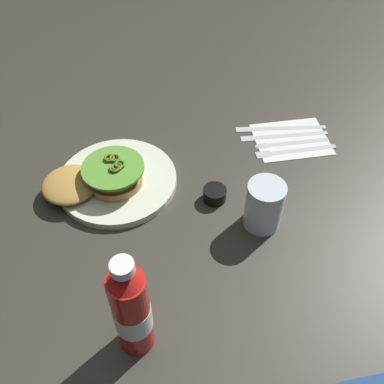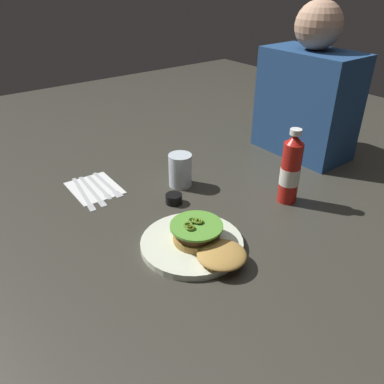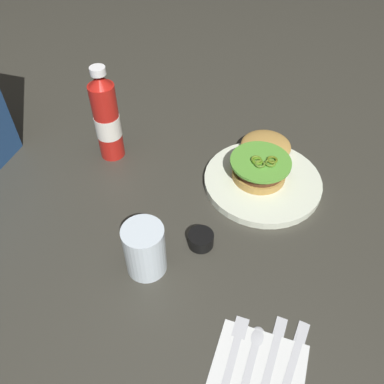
{
  "view_description": "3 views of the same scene",
  "coord_description": "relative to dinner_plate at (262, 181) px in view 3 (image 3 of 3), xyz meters",
  "views": [
    {
      "loc": [
        0.13,
        0.58,
        0.69
      ],
      "look_at": [
        0.02,
        0.04,
        0.07
      ],
      "focal_mm": 40.6,
      "sensor_mm": 36.0,
      "label": 1
    },
    {
      "loc": [
        0.77,
        -0.55,
        0.6
      ],
      "look_at": [
        0.06,
        -0.0,
        0.08
      ],
      "focal_mm": 36.32,
      "sensor_mm": 36.0,
      "label": 2
    },
    {
      "loc": [
        -0.47,
        -0.12,
        0.62
      ],
      "look_at": [
        0.05,
        0.04,
        0.05
      ],
      "focal_mm": 37.01,
      "sensor_mm": 36.0,
      "label": 3
    }
  ],
  "objects": [
    {
      "name": "fork_utensil",
      "position": [
        -0.4,
        -0.02,
        -0.0
      ],
      "size": [
        0.19,
        0.02,
        0.0
      ],
      "color": "silver",
      "rests_on": "napkin"
    },
    {
      "name": "butter_knife",
      "position": [
        -0.39,
        -0.08,
        -0.0
      ],
      "size": [
        0.21,
        0.03,
        0.0
      ],
      "color": "silver",
      "rests_on": "napkin"
    },
    {
      "name": "water_glass",
      "position": [
        -0.27,
        0.16,
        0.04
      ],
      "size": [
        0.07,
        0.07,
        0.1
      ],
      "primitive_type": "cylinder",
      "color": "silver",
      "rests_on": "ground_plane"
    },
    {
      "name": "dinner_plate",
      "position": [
        0.0,
        0.0,
        0.0
      ],
      "size": [
        0.26,
        0.26,
        0.02
      ],
      "primitive_type": "cylinder",
      "color": "silver",
      "rests_on": "ground_plane"
    },
    {
      "name": "ground_plane",
      "position": [
        -0.16,
        0.08,
        -0.01
      ],
      "size": [
        3.0,
        3.0,
        0.0
      ],
      "primitive_type": "plane",
      "color": "#35342B"
    },
    {
      "name": "spoon_utensil",
      "position": [
        -0.39,
        -0.05,
        -0.0
      ],
      "size": [
        0.18,
        0.03,
        0.0
      ],
      "color": "silver",
      "rests_on": "napkin"
    },
    {
      "name": "burger_sandwich",
      "position": [
        0.04,
        0.01,
        0.03
      ],
      "size": [
        0.22,
        0.13,
        0.05
      ],
      "color": "#B2853F",
      "rests_on": "dinner_plate"
    },
    {
      "name": "ketchup_bottle",
      "position": [
        -0.0,
        0.36,
        0.09
      ],
      "size": [
        0.06,
        0.06,
        0.22
      ],
      "color": "red",
      "rests_on": "ground_plane"
    },
    {
      "name": "steak_knife",
      "position": [
        -0.39,
        -0.11,
        -0.0
      ],
      "size": [
        0.22,
        0.05,
        0.0
      ],
      "color": "silver",
      "rests_on": "napkin"
    },
    {
      "name": "condiment_cup",
      "position": [
        -0.2,
        0.09,
        0.01
      ],
      "size": [
        0.05,
        0.05,
        0.03
      ],
      "primitive_type": "cylinder",
      "color": "black",
      "rests_on": "ground_plane"
    }
  ]
}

